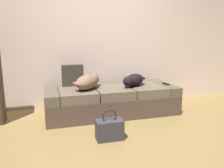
% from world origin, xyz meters
% --- Properties ---
extents(ground_plane, '(10.00, 10.00, 0.00)m').
position_xyz_m(ground_plane, '(0.00, 0.00, 0.00)').
color(ground_plane, olive).
extents(back_wall, '(6.40, 0.10, 2.80)m').
position_xyz_m(back_wall, '(0.00, 1.73, 1.40)').
color(back_wall, beige).
rests_on(back_wall, ground).
extents(couch, '(2.05, 0.87, 0.44)m').
position_xyz_m(couch, '(0.00, 1.08, 0.22)').
color(couch, '#503D35').
rests_on(couch, ground).
extents(dog_tan, '(0.51, 0.58, 0.22)m').
position_xyz_m(dog_tan, '(-0.38, 1.02, 0.55)').
color(dog_tan, '#82604B').
rests_on(dog_tan, couch).
extents(dog_dark, '(0.50, 0.45, 0.19)m').
position_xyz_m(dog_dark, '(0.35, 1.01, 0.53)').
color(dog_dark, black).
rests_on(dog_dark, couch).
extents(tv_remote, '(0.06, 0.15, 0.02)m').
position_xyz_m(tv_remote, '(0.91, 0.97, 0.45)').
color(tv_remote, black).
rests_on(tv_remote, couch).
extents(throw_pillow, '(0.34, 0.13, 0.34)m').
position_xyz_m(throw_pillow, '(-0.58, 1.31, 0.61)').
color(throw_pillow, '#373027').
rests_on(throw_pillow, couch).
extents(handbag, '(0.32, 0.18, 0.38)m').
position_xyz_m(handbag, '(-0.29, 0.15, 0.13)').
color(handbag, '#36353D').
rests_on(handbag, ground).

